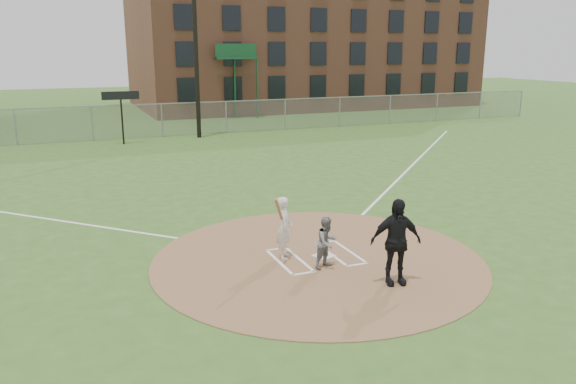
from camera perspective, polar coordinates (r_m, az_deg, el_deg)
name	(u,v)px	position (r m, az deg, el deg)	size (l,w,h in m)	color
ground	(318,259)	(14.41, 3.04, -6.85)	(140.00, 140.00, 0.00)	#345B1F
dirt_circle	(318,259)	(14.40, 3.04, -6.82)	(8.40, 8.40, 0.02)	olive
home_plate	(324,256)	(14.55, 3.66, -6.50)	(0.47, 0.47, 0.03)	silver
foul_line_first	(412,166)	(26.30, 12.47, 2.63)	(0.10, 24.00, 0.01)	white
catcher	(327,242)	(13.66, 3.98, -5.12)	(0.62, 0.48, 1.28)	slate
umpire	(396,242)	(12.83, 10.88, -4.98)	(1.17, 0.49, 1.99)	black
batters_boxes	(315,257)	(14.52, 2.79, -6.57)	(2.08, 1.88, 0.01)	white
batter_at_plate	(284,227)	(14.17, -0.40, -3.62)	(0.80, 1.00, 1.78)	silver
outfield_fence	(162,120)	(34.86, -12.67, 7.13)	(56.08, 0.08, 2.03)	slate
brick_warehouse	(300,23)	(54.66, 1.27, 16.79)	(30.00, 17.17, 15.00)	#955740
light_pole	(195,23)	(34.05, -9.45, 16.56)	(1.20, 0.30, 12.22)	black
scoreboard_sign	(121,101)	(32.61, -16.63, 8.83)	(2.00, 0.10, 2.93)	black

